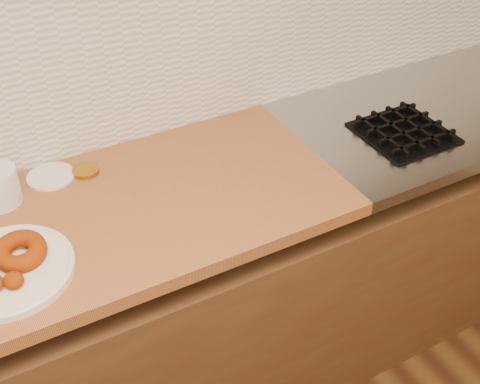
% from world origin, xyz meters
% --- Properties ---
extents(base_cabinet, '(3.60, 0.60, 0.77)m').
position_xyz_m(base_cabinet, '(0.00, 1.69, 0.39)').
color(base_cabinet, '#51391B').
rests_on(base_cabinet, floor).
extents(stovetop, '(1.30, 0.62, 0.04)m').
position_xyz_m(stovetop, '(1.15, 1.69, 0.88)').
color(stovetop, '#9EA0A5').
rests_on(stovetop, base_cabinet).
extents(backsplash, '(3.60, 0.02, 0.60)m').
position_xyz_m(backsplash, '(0.00, 1.99, 1.20)').
color(backsplash, silver).
rests_on(backsplash, wall_back).
extents(burner_grates, '(0.91, 0.26, 0.03)m').
position_xyz_m(burner_grates, '(1.13, 1.61, 0.91)').
color(burner_grates, black).
rests_on(burner_grates, stovetop).
extents(donut_plate, '(0.31, 0.31, 0.02)m').
position_xyz_m(donut_plate, '(-0.41, 1.58, 0.91)').
color(donut_plate, silver).
rests_on(donut_plate, butcher_block).
extents(ring_donut, '(0.14, 0.15, 0.06)m').
position_xyz_m(ring_donut, '(-0.37, 1.60, 0.94)').
color(ring_donut, '#7E2B00').
rests_on(ring_donut, donut_plate).
extents(tub_lid, '(0.14, 0.14, 0.01)m').
position_xyz_m(tub_lid, '(-0.22, 1.90, 0.90)').
color(tub_lid, silver).
rests_on(tub_lid, butcher_block).
extents(brass_jar_lid, '(0.08, 0.08, 0.01)m').
position_xyz_m(brass_jar_lid, '(-0.13, 1.88, 0.91)').
color(brass_jar_lid, '#A5741D').
rests_on(brass_jar_lid, butcher_block).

